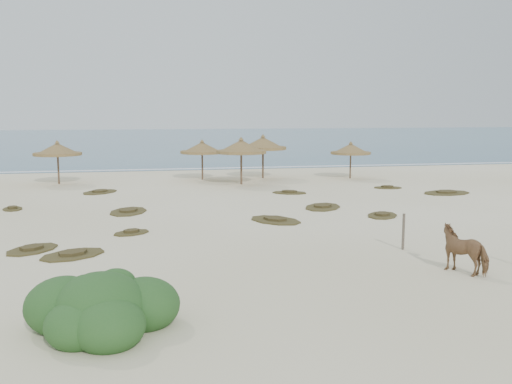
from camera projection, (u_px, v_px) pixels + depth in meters
ground at (286, 237)px, 21.57m from camera, size 160.00×160.00×0.00m
ocean at (177, 139)px, 94.45m from camera, size 200.00×100.00×0.01m
foam_line at (210, 169)px, 46.83m from camera, size 70.00×0.60×0.01m
palapa_1 at (57, 150)px, 36.78m from camera, size 4.03×4.03×2.86m
palapa_2 at (202, 148)px, 39.05m from camera, size 3.41×3.41×2.79m
palapa_3 at (263, 144)px, 39.91m from camera, size 4.06×4.06×3.11m
palapa_4 at (241, 147)px, 36.63m from camera, size 4.02×4.02×3.08m
palapa_5 at (351, 150)px, 39.86m from camera, size 3.55×3.55×2.62m
horse at (465, 249)px, 16.82m from camera, size 1.47×1.77×1.37m
fence_post_near at (403, 232)px, 19.56m from camera, size 0.12×0.12×1.26m
bush at (102, 309)px, 12.32m from camera, size 3.38×2.98×1.51m
scrub_0 at (32, 249)px, 19.51m from camera, size 2.23×2.38×0.16m
scrub_1 at (128, 211)px, 26.81m from camera, size 2.22×2.85×0.16m
scrub_2 at (131, 232)px, 22.18m from camera, size 1.76×1.61×0.16m
scrub_3 at (323, 207)px, 28.06m from camera, size 2.75×3.03×0.16m
scrub_4 at (382, 215)px, 25.83m from camera, size 2.17×2.37×0.16m
scrub_5 at (446, 193)px, 32.87m from camera, size 3.25×2.45×0.16m
scrub_6 at (100, 192)px, 33.18m from camera, size 2.66×2.79×0.16m
scrub_7 at (289, 192)px, 32.94m from camera, size 2.34×1.96×0.16m
scrub_8 at (13, 209)px, 27.54m from camera, size 1.15×1.54×0.16m
scrub_9 at (275, 220)px, 24.70m from camera, size 2.81×3.07×0.16m
scrub_10 at (388, 187)px, 35.08m from camera, size 1.92×1.45×0.16m
scrub_11 at (73, 254)px, 18.80m from camera, size 2.64×2.44×0.16m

